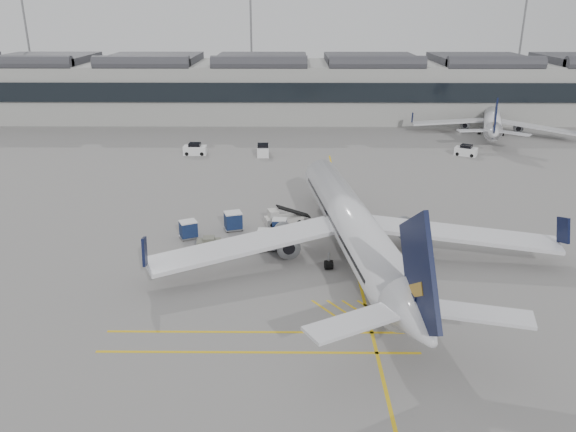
{
  "coord_description": "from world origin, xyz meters",
  "views": [
    {
      "loc": [
        4.28,
        -44.6,
        22.01
      ],
      "look_at": [
        3.89,
        2.98,
        4.0
      ],
      "focal_mm": 35.0,
      "sensor_mm": 36.0,
      "label": 1
    }
  ],
  "objects_px": {
    "ramp_agent_b": "(291,246)",
    "airliner_main": "(353,227)",
    "baggage_cart_a": "(280,226)",
    "belt_loader": "(283,218)",
    "pushback_tug": "(209,244)",
    "ramp_agent_a": "(302,230)"
  },
  "relations": [
    {
      "from": "ramp_agent_b",
      "to": "airliner_main",
      "type": "bearing_deg",
      "value": 143.9
    },
    {
      "from": "airliner_main",
      "to": "belt_loader",
      "type": "xyz_separation_m",
      "value": [
        -6.54,
        8.9,
        -2.59
      ]
    },
    {
      "from": "belt_loader",
      "to": "ramp_agent_a",
      "type": "xyz_separation_m",
      "value": [
        2.01,
        -4.03,
        0.26
      ]
    },
    {
      "from": "ramp_agent_b",
      "to": "pushback_tug",
      "type": "bearing_deg",
      "value": -34.67
    },
    {
      "from": "baggage_cart_a",
      "to": "ramp_agent_b",
      "type": "bearing_deg",
      "value": -71.11
    },
    {
      "from": "belt_loader",
      "to": "airliner_main",
      "type": "bearing_deg",
      "value": -71.05
    },
    {
      "from": "airliner_main",
      "to": "ramp_agent_a",
      "type": "relative_size",
      "value": 23.88
    },
    {
      "from": "belt_loader",
      "to": "ramp_agent_b",
      "type": "distance_m",
      "value": 8.07
    },
    {
      "from": "ramp_agent_a",
      "to": "ramp_agent_b",
      "type": "distance_m",
      "value": 4.13
    },
    {
      "from": "ramp_agent_a",
      "to": "pushback_tug",
      "type": "bearing_deg",
      "value": 153.92
    },
    {
      "from": "ramp_agent_b",
      "to": "pushback_tug",
      "type": "distance_m",
      "value": 7.92
    },
    {
      "from": "pushback_tug",
      "to": "airliner_main",
      "type": "bearing_deg",
      "value": -13.92
    },
    {
      "from": "baggage_cart_a",
      "to": "pushback_tug",
      "type": "height_order",
      "value": "baggage_cart_a"
    },
    {
      "from": "baggage_cart_a",
      "to": "ramp_agent_a",
      "type": "xyz_separation_m",
      "value": [
        2.3,
        -1.08,
        -0.01
      ]
    },
    {
      "from": "belt_loader",
      "to": "pushback_tug",
      "type": "relative_size",
      "value": 2.11
    },
    {
      "from": "ramp_agent_a",
      "to": "ramp_agent_b",
      "type": "xyz_separation_m",
      "value": [
        -1.11,
        -3.98,
        -0.04
      ]
    },
    {
      "from": "baggage_cart_a",
      "to": "belt_loader",
      "type": "bearing_deg",
      "value": 90.18
    },
    {
      "from": "airliner_main",
      "to": "pushback_tug",
      "type": "xyz_separation_m",
      "value": [
        -13.48,
        1.93,
        -2.62
      ]
    },
    {
      "from": "belt_loader",
      "to": "pushback_tug",
      "type": "height_order",
      "value": "belt_loader"
    },
    {
      "from": "ramp_agent_b",
      "to": "baggage_cart_a",
      "type": "bearing_deg",
      "value": -103.89
    },
    {
      "from": "airliner_main",
      "to": "belt_loader",
      "type": "height_order",
      "value": "airliner_main"
    },
    {
      "from": "airliner_main",
      "to": "ramp_agent_a",
      "type": "height_order",
      "value": "airliner_main"
    }
  ]
}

